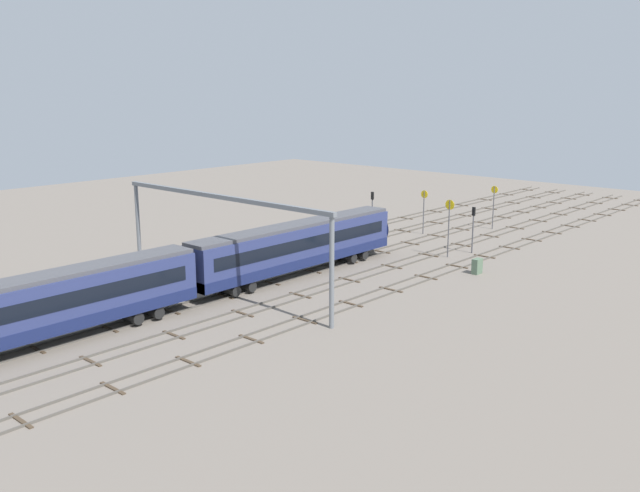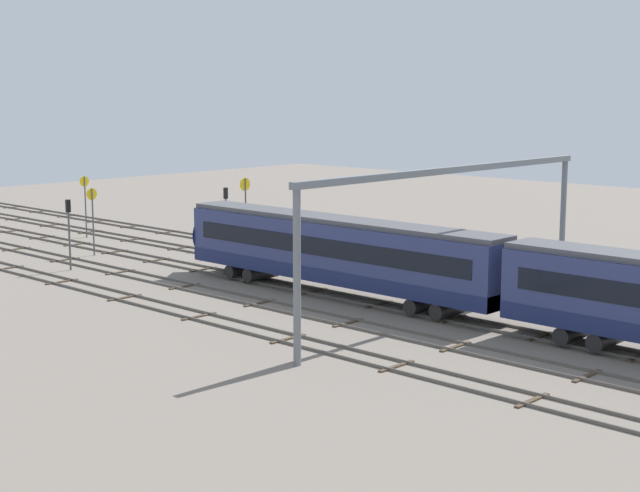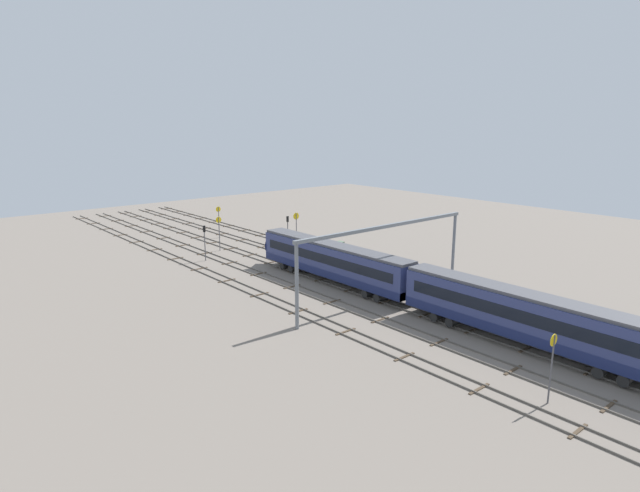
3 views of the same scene
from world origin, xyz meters
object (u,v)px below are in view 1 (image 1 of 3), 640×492
Objects in this scene: relay_cabinet at (477,266)px; overhead_gantry at (221,216)px; train at (47,308)px; signal_light_trackside_approach at (473,223)px; signal_light_trackside_departure at (372,207)px; speed_sign_mid_trackside at (494,201)px; speed_sign_near_foreground at (449,220)px; speed_sign_far_trackside at (424,206)px.

overhead_gantry is at bearing 149.02° from relay_cabinet.
signal_light_trackside_approach is at bearing -9.82° from train.
signal_light_trackside_departure reaches higher than signal_light_trackside_approach.
relay_cabinet is at bearing -155.26° from speed_sign_mid_trackside.
speed_sign_near_foreground is 1.19× the size of signal_light_trackside_departure.
speed_sign_near_foreground is (39.79, -6.58, 1.28)m from train.
speed_sign_near_foreground is at bearing 165.12° from signal_light_trackside_approach.
signal_light_trackside_departure reaches higher than train.
speed_sign_mid_trackside reaches higher than signal_light_trackside_departure.
speed_sign_mid_trackside is at bearing -29.52° from speed_sign_far_trackside.
signal_light_trackside_approach is (43.15, -7.47, 0.54)m from train.
speed_sign_near_foreground reaches higher than speed_sign_mid_trackside.
speed_sign_mid_trackside is 9.53m from speed_sign_far_trackside.
speed_sign_mid_trackside is at bearing 24.74° from relay_cabinet.
train is 14.06× the size of speed_sign_mid_trackside.
speed_sign_mid_trackside reaches higher than train.
overhead_gantry is 32.75m from speed_sign_far_trackside.
speed_sign_near_foreground is at bearing -15.53° from overhead_gantry.
speed_sign_far_trackside is 1.04× the size of signal_light_trackside_departure.
speed_sign_near_foreground is at bearing 55.43° from relay_cabinet.
overhead_gantry is 4.14× the size of speed_sign_near_foreground.
overhead_gantry is (15.42, 0.19, 4.11)m from train.
speed_sign_mid_trackside is 15.43m from signal_light_trackside_departure.
overhead_gantry is at bearing 0.71° from train.
speed_sign_mid_trackside is at bearing -4.18° from overhead_gantry.
relay_cabinet is (-3.83, -5.56, -3.21)m from speed_sign_near_foreground.
signal_light_trackside_departure reaches higher than relay_cabinet.
overhead_gantry reaches higher than train.
speed_sign_mid_trackside is (40.82, -2.98, -3.33)m from overhead_gantry.
train is at bearing -171.57° from signal_light_trackside_departure.
speed_sign_far_trackside reaches higher than signal_light_trackside_departure.
signal_light_trackside_departure is 3.47× the size of relay_cabinet.
signal_light_trackside_departure is (-4.02, 4.61, -0.12)m from speed_sign_far_trackside.
relay_cabinet is at bearing -30.98° from overhead_gantry.
speed_sign_far_trackside is 10.54m from signal_light_trackside_approach.
speed_sign_mid_trackside is 1.06× the size of signal_light_trackside_departure.
overhead_gantry is 17.04× the size of relay_cabinet.
relay_cabinet is (-7.19, -4.66, -2.47)m from signal_light_trackside_approach.
speed_sign_far_trackside reaches higher than train.
speed_sign_far_trackside is 1.06× the size of signal_light_trackside_approach.
overhead_gantry is at bearing -176.99° from speed_sign_far_trackside.
overhead_gantry is 24.70m from relay_cabinet.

